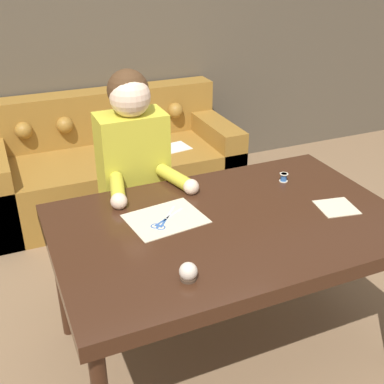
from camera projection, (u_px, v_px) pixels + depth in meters
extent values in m
plane|color=#846647|center=(197.00, 349.00, 2.52)|extent=(16.00, 16.00, 0.00)
cube|color=brown|center=(82.00, 29.00, 3.74)|extent=(8.00, 0.06, 2.60)
cube|color=#381E11|center=(229.00, 227.00, 2.19)|extent=(1.58, 1.01, 0.07)
cylinder|color=#381E11|center=(61.00, 280.00, 2.48)|extent=(0.06, 0.06, 0.71)
cylinder|color=#381E11|center=(299.00, 222.00, 2.99)|extent=(0.06, 0.06, 0.71)
cube|color=olive|center=(114.00, 178.00, 3.86)|extent=(1.93, 0.87, 0.44)
cube|color=olive|center=(100.00, 115.00, 3.93)|extent=(1.93, 0.22, 0.41)
cube|color=olive|center=(212.00, 152.00, 4.12)|extent=(0.20, 0.87, 0.60)
sphere|color=olive|center=(24.00, 131.00, 3.60)|extent=(0.13, 0.13, 0.13)
sphere|color=olive|center=(65.00, 125.00, 3.71)|extent=(0.13, 0.13, 0.13)
sphere|color=olive|center=(104.00, 120.00, 3.82)|extent=(0.13, 0.13, 0.13)
sphere|color=olive|center=(141.00, 115.00, 3.93)|extent=(0.13, 0.13, 0.13)
sphere|color=olive|center=(176.00, 110.00, 4.04)|extent=(0.13, 0.13, 0.13)
cube|color=white|center=(170.00, 149.00, 3.82)|extent=(0.33, 0.24, 0.00)
cylinder|color=#33281E|center=(138.00, 251.00, 2.89)|extent=(0.28, 0.28, 0.50)
cube|color=gold|center=(133.00, 167.00, 2.64)|extent=(0.37, 0.22, 0.61)
sphere|color=beige|center=(130.00, 97.00, 2.44)|extent=(0.21, 0.21, 0.21)
sphere|color=#472D19|center=(128.00, 90.00, 2.45)|extent=(0.22, 0.22, 0.22)
cylinder|color=gold|center=(117.00, 189.00, 2.38)|extent=(0.13, 0.27, 0.07)
sphere|color=beige|center=(119.00, 201.00, 2.27)|extent=(0.08, 0.08, 0.08)
cylinder|color=gold|center=(176.00, 178.00, 2.49)|extent=(0.13, 0.27, 0.07)
sphere|color=beige|center=(191.00, 187.00, 2.40)|extent=(0.08, 0.08, 0.08)
cube|color=beige|center=(166.00, 219.00, 2.19)|extent=(0.37, 0.31, 0.00)
cube|color=beige|center=(336.00, 207.00, 2.28)|extent=(0.20, 0.20, 0.00)
cube|color=silver|center=(170.00, 213.00, 2.24)|extent=(0.08, 0.10, 0.00)
cube|color=#2D569E|center=(164.00, 223.00, 2.15)|extent=(0.06, 0.07, 0.00)
torus|color=#2D569E|center=(161.00, 228.00, 2.12)|extent=(0.04, 0.04, 0.01)
cube|color=silver|center=(174.00, 214.00, 2.23)|extent=(0.11, 0.07, 0.00)
cube|color=#2D569E|center=(161.00, 223.00, 2.16)|extent=(0.07, 0.05, 0.00)
torus|color=#2D569E|center=(155.00, 226.00, 2.13)|extent=(0.04, 0.04, 0.01)
cylinder|color=silver|center=(166.00, 219.00, 2.19)|extent=(0.01, 0.01, 0.01)
cylinder|color=#3366B2|center=(284.00, 177.00, 2.53)|extent=(0.03, 0.03, 0.04)
cylinder|color=beige|center=(284.00, 174.00, 2.52)|extent=(0.04, 0.04, 0.00)
cylinder|color=beige|center=(283.00, 181.00, 2.54)|extent=(0.04, 0.04, 0.00)
cylinder|color=#4C3828|center=(188.00, 278.00, 1.80)|extent=(0.06, 0.06, 0.01)
sphere|color=beige|center=(188.00, 271.00, 1.78)|extent=(0.07, 0.07, 0.07)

